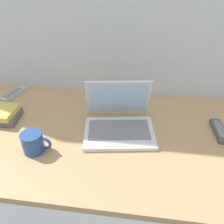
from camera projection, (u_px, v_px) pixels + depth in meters
The scene contains 5 objects.
desk at pixel (105, 136), 1.09m from camera, with size 1.60×0.76×0.03m.
laptop at pixel (119, 121), 1.08m from camera, with size 0.34×0.32×0.21m.
coffee_mug at pixel (33, 142), 0.97m from camera, with size 0.12×0.09×0.09m.
remote_control_near at pixel (219, 131), 1.08m from camera, with size 0.06×0.16×0.02m.
remote_control_far at pixel (13, 94), 1.34m from camera, with size 0.09×0.17×0.02m.
Camera 1 is at (0.14, -0.82, 0.73)m, focal length 38.53 mm.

